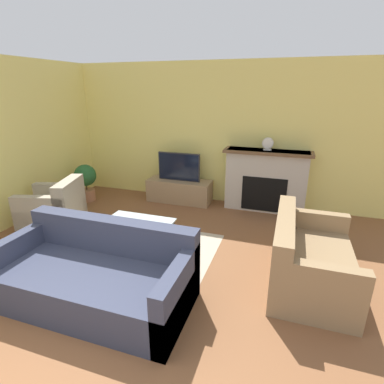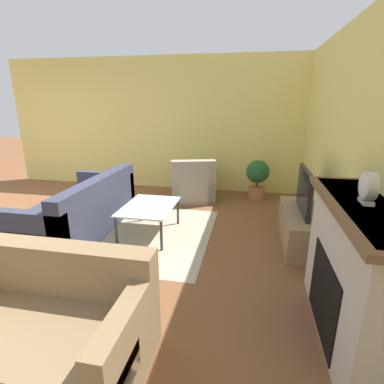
{
  "view_description": "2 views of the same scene",
  "coord_description": "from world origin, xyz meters",
  "px_view_note": "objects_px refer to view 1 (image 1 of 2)",
  "views": [
    {
      "loc": [
        1.62,
        -0.89,
        2.22
      ],
      "look_at": [
        0.29,
        3.1,
        0.75
      ],
      "focal_mm": 28.0,
      "sensor_mm": 36.0,
      "label": 1
    },
    {
      "loc": [
        3.43,
        3.8,
        1.86
      ],
      "look_at": [
        0.29,
        3.18,
        0.87
      ],
      "focal_mm": 28.0,
      "sensor_mm": 36.0,
      "label": 2
    }
  ],
  "objects_px": {
    "armchair_by_window": "(55,210)",
    "coffee_table": "(136,226)",
    "tv": "(179,167)",
    "couch_loveseat": "(308,261)",
    "potted_plant": "(86,180)",
    "mantel_clock": "(268,144)",
    "couch_sectional": "(97,277)"
  },
  "relations": [
    {
      "from": "couch_sectional",
      "to": "armchair_by_window",
      "type": "xyz_separation_m",
      "value": [
        -1.76,
        1.33,
        0.01
      ]
    },
    {
      "from": "couch_sectional",
      "to": "potted_plant",
      "type": "height_order",
      "value": "couch_sectional"
    },
    {
      "from": "tv",
      "to": "potted_plant",
      "type": "relative_size",
      "value": 1.13
    },
    {
      "from": "coffee_table",
      "to": "mantel_clock",
      "type": "height_order",
      "value": "mantel_clock"
    },
    {
      "from": "couch_sectional",
      "to": "mantel_clock",
      "type": "bearing_deg",
      "value": 65.75
    },
    {
      "from": "couch_loveseat",
      "to": "coffee_table",
      "type": "relative_size",
      "value": 1.54
    },
    {
      "from": "tv",
      "to": "armchair_by_window",
      "type": "distance_m",
      "value": 2.39
    },
    {
      "from": "tv",
      "to": "mantel_clock",
      "type": "relative_size",
      "value": 3.74
    },
    {
      "from": "couch_loveseat",
      "to": "potted_plant",
      "type": "distance_m",
      "value": 4.5
    },
    {
      "from": "tv",
      "to": "couch_sectional",
      "type": "distance_m",
      "value": 3.15
    },
    {
      "from": "mantel_clock",
      "to": "coffee_table",
      "type": "bearing_deg",
      "value": -125.17
    },
    {
      "from": "potted_plant",
      "to": "armchair_by_window",
      "type": "bearing_deg",
      "value": -76.78
    },
    {
      "from": "couch_loveseat",
      "to": "armchair_by_window",
      "type": "relative_size",
      "value": 1.41
    },
    {
      "from": "armchair_by_window",
      "to": "tv",
      "type": "bearing_deg",
      "value": 122.81
    },
    {
      "from": "potted_plant",
      "to": "couch_loveseat",
      "type": "bearing_deg",
      "value": -19.72
    },
    {
      "from": "armchair_by_window",
      "to": "coffee_table",
      "type": "bearing_deg",
      "value": 63.99
    },
    {
      "from": "tv",
      "to": "couch_loveseat",
      "type": "bearing_deg",
      "value": -40.76
    },
    {
      "from": "tv",
      "to": "armchair_by_window",
      "type": "bearing_deg",
      "value": -130.95
    },
    {
      "from": "couch_sectional",
      "to": "coffee_table",
      "type": "distance_m",
      "value": 1.06
    },
    {
      "from": "armchair_by_window",
      "to": "coffee_table",
      "type": "height_order",
      "value": "armchair_by_window"
    },
    {
      "from": "couch_loveseat",
      "to": "mantel_clock",
      "type": "bearing_deg",
      "value": 18.45
    },
    {
      "from": "couch_loveseat",
      "to": "couch_sectional",
      "type": "bearing_deg",
      "value": 115.46
    },
    {
      "from": "couch_sectional",
      "to": "mantel_clock",
      "type": "height_order",
      "value": "mantel_clock"
    },
    {
      "from": "couch_sectional",
      "to": "coffee_table",
      "type": "relative_size",
      "value": 2.16
    },
    {
      "from": "tv",
      "to": "coffee_table",
      "type": "bearing_deg",
      "value": -86.36
    },
    {
      "from": "tv",
      "to": "armchair_by_window",
      "type": "relative_size",
      "value": 0.82
    },
    {
      "from": "couch_loveseat",
      "to": "mantel_clock",
      "type": "distance_m",
      "value": 2.51
    },
    {
      "from": "tv",
      "to": "couch_loveseat",
      "type": "height_order",
      "value": "tv"
    },
    {
      "from": "couch_loveseat",
      "to": "armchair_by_window",
      "type": "bearing_deg",
      "value": 85.73
    },
    {
      "from": "armchair_by_window",
      "to": "potted_plant",
      "type": "height_order",
      "value": "armchair_by_window"
    },
    {
      "from": "armchair_by_window",
      "to": "mantel_clock",
      "type": "relative_size",
      "value": 4.55
    },
    {
      "from": "armchair_by_window",
      "to": "coffee_table",
      "type": "distance_m",
      "value": 1.7
    }
  ]
}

